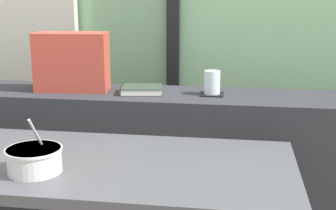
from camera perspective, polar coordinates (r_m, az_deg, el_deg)
name	(u,v)px	position (r m, az deg, el deg)	size (l,w,h in m)	color
dark_console_ledge	(146,177)	(2.20, -2.67, -8.73)	(2.80, 0.35, 0.80)	#2D2D33
breakfast_table	(99,191)	(1.61, -8.37, -10.34)	(1.29, 0.59, 0.70)	#414145
coaster_square	(212,94)	(2.04, 5.35, 1.32)	(0.10, 0.10, 0.01)	black
juice_glass	(212,83)	(2.03, 5.38, 2.63)	(0.07, 0.07, 0.10)	white
closed_book	(141,90)	(2.06, -3.31, 1.87)	(0.20, 0.16, 0.03)	#334233
throw_pillow	(72,62)	(2.15, -11.62, 5.17)	(0.32, 0.14, 0.26)	#B74233
soup_bowl	(34,160)	(1.51, -15.94, -6.44)	(0.17, 0.17, 0.18)	silver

